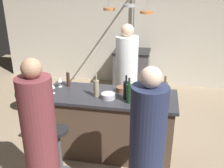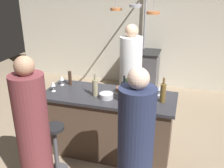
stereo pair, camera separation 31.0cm
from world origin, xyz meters
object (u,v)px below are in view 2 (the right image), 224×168
at_px(guest_left, 34,136).
at_px(wine_bottle_white, 95,87).
at_px(bar_stool_left, 56,147).
at_px(pepper_mill, 70,78).
at_px(wine_glass_near_left_guest, 160,88).
at_px(wine_bottle_red, 126,94).
at_px(wine_glass_near_right_guest, 62,78).
at_px(mixing_bowl_blue, 147,95).
at_px(stove_range, 141,70).
at_px(bar_stool_right, 139,163).
at_px(potted_plant, 33,93).
at_px(mixing_bowl_steel, 106,96).
at_px(wine_bottle_amber, 163,93).
at_px(guest_right, 135,153).
at_px(wine_glass_by_chef, 53,84).
at_px(mixing_bowl_wooden, 122,90).
at_px(chef, 130,80).
at_px(wine_bottle_dark, 124,90).

bearing_deg(guest_left, wine_bottle_white, 67.76).
height_order(bar_stool_left, pepper_mill, pepper_mill).
bearing_deg(wine_glass_near_left_guest, wine_bottle_red, -136.31).
xyz_separation_m(wine_glass_near_right_guest, mixing_bowl_blue, (1.27, -0.08, -0.07)).
bearing_deg(stove_range, bar_stool_right, -79.81).
bearing_deg(potted_plant, wine_glass_near_right_guest, -36.32).
distance_m(guest_left, wine_glass_near_left_guest, 1.69).
xyz_separation_m(wine_glass_near_right_guest, mixing_bowl_steel, (0.76, -0.25, -0.07)).
bearing_deg(wine_glass_near_right_guest, mixing_bowl_blue, -3.46).
height_order(bar_stool_right, potted_plant, bar_stool_right).
xyz_separation_m(wine_bottle_amber, wine_glass_near_left_guest, (-0.06, 0.19, -0.02)).
height_order(stove_range, wine_bottle_white, wine_bottle_white).
relative_size(guest_right, wine_glass_near_left_guest, 11.31).
bearing_deg(guest_left, wine_glass_near_right_guest, 100.97).
distance_m(pepper_mill, mixing_bowl_steel, 0.72).
height_order(wine_bottle_white, mixing_bowl_blue, wine_bottle_white).
xyz_separation_m(bar_stool_left, wine_glass_by_chef, (-0.26, 0.52, 0.63)).
xyz_separation_m(potted_plant, wine_bottle_white, (1.67, -1.00, 0.72)).
bearing_deg(mixing_bowl_wooden, bar_stool_left, -130.58).
bearing_deg(mixing_bowl_wooden, stove_range, 93.46).
relative_size(wine_bottle_red, wine_glass_by_chef, 2.29).
relative_size(chef, bar_stool_right, 2.53).
distance_m(chef, guest_right, 1.91).
xyz_separation_m(mixing_bowl_blue, mixing_bowl_wooden, (-0.36, 0.09, 0.00)).
bearing_deg(bar_stool_right, potted_plant, 147.07).
height_order(wine_bottle_amber, wine_bottle_dark, wine_bottle_amber).
distance_m(wine_glass_near_right_guest, mixing_bowl_wooden, 0.91).
distance_m(potted_plant, wine_bottle_red, 2.50).
relative_size(bar_stool_left, guest_left, 0.41).
bearing_deg(pepper_mill, guest_left, -84.69).
relative_size(wine_glass_by_chef, wine_glass_near_left_guest, 1.00).
height_order(bar_stool_left, wine_bottle_amber, wine_bottle_amber).
bearing_deg(mixing_bowl_blue, pepper_mill, 173.88).
relative_size(pepper_mill, wine_glass_near_right_guest, 1.44).
relative_size(chef, wine_glass_near_left_guest, 11.77).
height_order(potted_plant, wine_glass_near_right_guest, wine_glass_near_right_guest).
height_order(wine_bottle_white, wine_glass_by_chef, wine_bottle_white).
height_order(stove_range, mixing_bowl_steel, mixing_bowl_steel).
distance_m(wine_bottle_amber, mixing_bowl_wooden, 0.61).
bearing_deg(wine_bottle_dark, guest_left, -129.97).
distance_m(potted_plant, wine_glass_by_chef, 1.64).
height_order(wine_bottle_red, mixing_bowl_steel, wine_bottle_red).
bearing_deg(wine_bottle_dark, mixing_bowl_wooden, 111.54).
height_order(wine_glass_by_chef, mixing_bowl_steel, wine_glass_by_chef).
bearing_deg(bar_stool_right, mixing_bowl_blue, 94.24).
distance_m(potted_plant, wine_bottle_amber, 2.82).
bearing_deg(wine_glass_near_right_guest, wine_bottle_white, -19.94).
distance_m(wine_bottle_dark, mixing_bowl_steel, 0.25).
distance_m(stove_range, wine_bottle_white, 2.60).
height_order(wine_bottle_white, mixing_bowl_wooden, wine_bottle_white).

